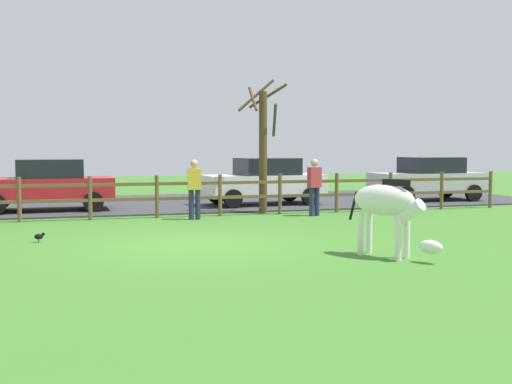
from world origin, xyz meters
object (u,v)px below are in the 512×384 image
(visitor_left_of_tree, at_px, (194,186))
(visitor_right_of_tree, at_px, (314,184))
(crow_on_grass, at_px, (39,236))
(parked_car_white, at_px, (264,181))
(zebra, at_px, (388,206))
(parked_car_red, at_px, (47,184))
(bare_tree, at_px, (263,145))
(parked_car_silver, at_px, (428,178))

(visitor_left_of_tree, relative_size, visitor_right_of_tree, 1.00)
(crow_on_grass, height_order, parked_car_white, parked_car_white)
(zebra, height_order, visitor_right_of_tree, visitor_right_of_tree)
(parked_car_white, distance_m, visitor_left_of_tree, 4.37)
(crow_on_grass, height_order, visitor_left_of_tree, visitor_left_of_tree)
(parked_car_red, height_order, visitor_left_of_tree, visitor_left_of_tree)
(bare_tree, height_order, zebra, bare_tree)
(crow_on_grass, distance_m, parked_car_silver, 14.44)
(crow_on_grass, bearing_deg, visitor_right_of_tree, 23.00)
(parked_car_white, distance_m, parked_car_silver, 6.15)
(parked_car_red, distance_m, visitor_left_of_tree, 5.04)
(zebra, xyz_separation_m, parked_car_silver, (6.82, 9.90, -0.08))
(zebra, relative_size, parked_car_silver, 0.43)
(parked_car_white, xyz_separation_m, visitor_right_of_tree, (0.53, -3.29, 0.06))
(bare_tree, distance_m, parked_car_red, 6.67)
(crow_on_grass, xyz_separation_m, visitor_right_of_tree, (7.34, 3.11, 0.78))
(parked_car_silver, distance_m, visitor_right_of_tree, 6.47)
(zebra, distance_m, parked_car_white, 10.02)
(parked_car_red, bearing_deg, visitor_left_of_tree, -38.24)
(crow_on_grass, relative_size, visitor_right_of_tree, 0.13)
(parked_car_red, xyz_separation_m, visitor_right_of_tree, (7.44, -3.19, 0.06))
(parked_car_white, bearing_deg, parked_car_silver, -0.87)
(parked_car_white, bearing_deg, visitor_left_of_tree, -132.44)
(crow_on_grass, bearing_deg, visitor_left_of_tree, 39.51)
(bare_tree, bearing_deg, parked_car_red, 161.83)
(visitor_right_of_tree, bearing_deg, parked_car_red, 156.76)
(zebra, height_order, parked_car_silver, parked_car_silver)
(bare_tree, height_order, parked_car_silver, bare_tree)
(parked_car_white, height_order, visitor_right_of_tree, visitor_right_of_tree)
(zebra, relative_size, parked_car_white, 0.42)
(zebra, bearing_deg, crow_on_grass, 149.73)
(parked_car_red, bearing_deg, visitor_right_of_tree, -23.24)
(visitor_left_of_tree, bearing_deg, parked_car_white, 47.56)
(parked_car_silver, relative_size, visitor_right_of_tree, 2.46)
(zebra, relative_size, visitor_left_of_tree, 1.06)
(zebra, bearing_deg, parked_car_silver, 55.44)
(parked_car_white, height_order, parked_car_silver, same)
(visitor_left_of_tree, bearing_deg, zebra, -71.38)
(bare_tree, height_order, visitor_left_of_tree, bare_tree)
(bare_tree, xyz_separation_m, crow_on_grass, (-6.14, -4.26, -1.90))
(zebra, xyz_separation_m, visitor_left_of_tree, (-2.28, 6.77, -0.02))
(parked_car_red, height_order, visitor_right_of_tree, visitor_right_of_tree)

